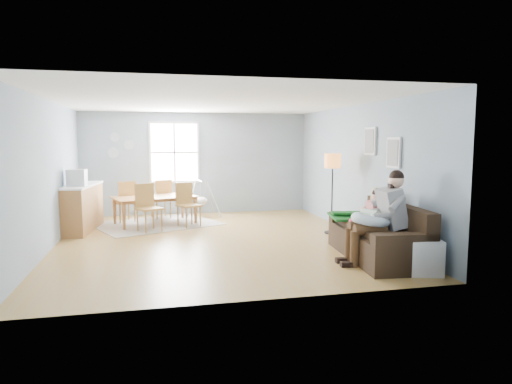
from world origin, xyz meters
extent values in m
cube|color=#A87D3B|center=(0.00, 0.00, -0.04)|extent=(8.40, 9.40, 0.08)
cube|color=white|center=(0.00, 0.00, 3.00)|extent=(8.40, 9.40, 0.60)
cube|color=gray|center=(0.00, 4.66, 1.35)|extent=(8.40, 0.08, 3.90)
cube|color=gray|center=(0.00, -4.66, 1.35)|extent=(8.40, 0.08, 3.90)
cube|color=gray|center=(4.16, 0.00, 1.35)|extent=(0.08, 9.40, 3.90)
cube|color=silver|center=(-0.60, 3.47, 1.65)|extent=(1.32, 0.06, 1.62)
cube|color=white|center=(-0.60, 3.44, 1.65)|extent=(1.20, 0.02, 1.50)
cube|color=silver|center=(-0.60, 3.43, 1.65)|extent=(1.20, 0.03, 0.04)
cube|color=silver|center=(-0.60, 3.43, 1.65)|extent=(0.04, 0.03, 1.50)
cube|color=silver|center=(2.97, -1.50, 1.75)|extent=(0.04, 0.44, 0.54)
cube|color=slate|center=(2.94, -1.50, 1.75)|extent=(0.01, 0.36, 0.46)
cube|color=silver|center=(2.97, -0.60, 1.95)|extent=(0.04, 0.44, 0.54)
cube|color=slate|center=(2.94, -0.60, 1.95)|extent=(0.01, 0.36, 0.46)
cylinder|color=#9DB4BD|center=(-2.10, 3.47, 2.05)|extent=(0.24, 0.02, 0.24)
cylinder|color=#9DB4BD|center=(-1.75, 3.47, 1.85)|extent=(0.26, 0.02, 0.26)
cylinder|color=#9DB4BD|center=(-2.15, 3.47, 1.65)|extent=(0.28, 0.02, 0.28)
cube|color=black|center=(2.45, -1.95, 0.23)|extent=(1.17, 2.35, 0.45)
cube|color=black|center=(2.83, -1.98, 0.69)|extent=(0.42, 2.28, 0.46)
cube|color=black|center=(2.36, -2.97, 0.54)|extent=(0.99, 0.30, 0.17)
cube|color=black|center=(2.54, -0.93, 0.54)|extent=(0.99, 0.30, 0.17)
cube|color=#155C17|center=(2.50, -1.19, 0.58)|extent=(1.18, 1.06, 0.04)
cube|color=tan|center=(2.80, -1.38, 0.83)|extent=(0.19, 0.55, 0.54)
cube|color=gray|center=(2.52, -2.28, 0.89)|extent=(0.42, 0.51, 0.66)
sphere|color=#ECB290|center=(2.59, -2.28, 1.34)|extent=(0.24, 0.24, 0.24)
sphere|color=black|center=(2.59, -2.28, 1.39)|extent=(0.23, 0.23, 0.23)
cylinder|color=#3B2015|center=(2.12, -2.37, 0.58)|extent=(0.52, 0.21, 0.18)
cylinder|color=#3B2015|center=(2.13, -2.13, 0.58)|extent=(0.52, 0.21, 0.18)
cylinder|color=#3B2015|center=(1.87, -2.35, 0.28)|extent=(0.14, 0.14, 0.56)
cylinder|color=#3B2015|center=(1.89, -2.11, 0.28)|extent=(0.14, 0.14, 0.56)
cube|color=black|center=(1.78, -2.35, 0.04)|extent=(0.27, 0.13, 0.08)
cube|color=black|center=(1.80, -2.10, 0.04)|extent=(0.27, 0.13, 0.08)
torus|color=#ABBFD6|center=(2.17, -2.25, 0.72)|extent=(0.65, 0.64, 0.25)
cylinder|color=silver|center=(2.17, -2.25, 0.80)|extent=(0.22, 0.36, 0.14)
sphere|color=#ECB290|center=(2.15, -2.06, 0.83)|extent=(0.12, 0.12, 0.12)
cube|color=silver|center=(2.52, -1.73, 0.76)|extent=(0.25, 0.28, 0.40)
sphere|color=#ECB290|center=(2.56, -1.73, 1.03)|extent=(0.18, 0.18, 0.18)
sphere|color=black|center=(2.56, -1.73, 1.06)|extent=(0.18, 0.18, 0.18)
cylinder|color=#D9355D|center=(2.26, -1.80, 0.58)|extent=(0.33, 0.10, 0.10)
cylinder|color=#D9355D|center=(2.26, -1.65, 0.58)|extent=(0.33, 0.10, 0.10)
cylinder|color=#D9355D|center=(2.11, -1.80, 0.40)|extent=(0.08, 0.08, 0.33)
cylinder|color=#D9355D|center=(2.11, -1.65, 0.40)|extent=(0.08, 0.08, 0.33)
cylinder|color=black|center=(2.51, 0.16, 0.02)|extent=(0.30, 0.30, 0.03)
cylinder|color=black|center=(2.51, 0.16, 0.74)|extent=(0.03, 0.03, 1.49)
cylinder|color=orange|center=(2.51, 0.16, 1.54)|extent=(0.34, 0.34, 0.30)
cube|color=white|center=(2.70, -2.95, 0.26)|extent=(0.57, 0.53, 0.52)
cube|color=black|center=(2.50, -2.89, 0.26)|extent=(0.13, 0.35, 0.42)
cube|color=gray|center=(-1.12, 2.06, 0.01)|extent=(3.25, 2.92, 0.01)
imported|color=brown|center=(-1.12, 2.06, 0.33)|extent=(2.10, 1.55, 0.66)
cube|color=olive|center=(-1.26, 1.19, 0.50)|extent=(0.63, 0.63, 0.04)
cube|color=olive|center=(-1.36, 1.37, 0.78)|extent=(0.41, 0.25, 0.51)
cylinder|color=olive|center=(-1.34, 0.93, 0.25)|extent=(0.04, 0.04, 0.50)
cylinder|color=olive|center=(-1.01, 1.11, 0.25)|extent=(0.04, 0.04, 0.50)
cylinder|color=olive|center=(-1.52, 1.27, 0.25)|extent=(0.04, 0.04, 0.50)
cylinder|color=olive|center=(-1.18, 1.44, 0.25)|extent=(0.04, 0.04, 0.50)
cube|color=olive|center=(-0.39, 1.57, 0.49)|extent=(0.61, 0.61, 0.04)
cube|color=olive|center=(-0.48, 1.76, 0.76)|extent=(0.41, 0.23, 0.50)
cylinder|color=olive|center=(-0.47, 1.32, 0.24)|extent=(0.04, 0.04, 0.49)
cylinder|color=olive|center=(-0.14, 1.49, 0.24)|extent=(0.04, 0.04, 0.49)
cylinder|color=olive|center=(-0.63, 1.65, 0.24)|extent=(0.04, 0.04, 0.49)
cylinder|color=olive|center=(-0.30, 1.82, 0.24)|extent=(0.04, 0.04, 0.49)
cube|color=olive|center=(-1.86, 2.55, 0.48)|extent=(0.60, 0.60, 0.04)
cube|color=olive|center=(-1.78, 2.37, 0.75)|extent=(0.41, 0.22, 0.49)
cylinder|color=olive|center=(-1.78, 2.80, 0.24)|extent=(0.04, 0.04, 0.48)
cylinder|color=olive|center=(-2.11, 2.64, 0.24)|extent=(0.04, 0.04, 0.48)
cylinder|color=olive|center=(-1.62, 2.46, 0.24)|extent=(0.04, 0.04, 0.48)
cylinder|color=olive|center=(-1.95, 2.31, 0.24)|extent=(0.04, 0.04, 0.48)
cube|color=olive|center=(-0.99, 2.94, 0.48)|extent=(0.57, 0.57, 0.04)
cube|color=olive|center=(-0.91, 2.75, 0.74)|extent=(0.41, 0.19, 0.49)
cylinder|color=olive|center=(-0.88, 3.17, 0.24)|extent=(0.04, 0.04, 0.48)
cylinder|color=olive|center=(-1.22, 3.04, 0.24)|extent=(0.04, 0.04, 0.48)
cylinder|color=olive|center=(-0.75, 2.83, 0.24)|extent=(0.04, 0.04, 0.48)
cylinder|color=olive|center=(-1.09, 2.71, 0.24)|extent=(0.04, 0.04, 0.48)
cube|color=brown|center=(-2.70, 1.64, 0.49)|extent=(0.71, 1.82, 0.99)
cube|color=white|center=(-2.70, 1.64, 1.00)|extent=(0.76, 1.87, 0.04)
cube|color=silver|center=(-2.72, 1.30, 1.19)|extent=(0.39, 0.37, 0.35)
cube|color=black|center=(-2.90, 1.31, 1.19)|extent=(0.04, 0.29, 0.25)
cylinder|color=silver|center=(0.02, 2.94, 0.92)|extent=(0.08, 0.53, 0.04)
ellipsoid|color=beige|center=(0.02, 2.94, 0.40)|extent=(0.38, 0.38, 0.23)
cylinder|color=silver|center=(0.02, 2.94, 0.66)|extent=(0.01, 0.01, 0.42)
cylinder|color=silver|center=(-0.25, 2.62, 0.47)|extent=(0.30, 0.36, 0.92)
cylinder|color=silver|center=(0.34, 2.67, 0.47)|extent=(0.35, 0.31, 0.92)
cylinder|color=silver|center=(-0.30, 3.21, 0.47)|extent=(0.35, 0.31, 0.92)
cylinder|color=silver|center=(0.29, 3.26, 0.47)|extent=(0.30, 0.36, 0.92)
camera|label=1|loc=(-1.17, -8.80, 1.96)|focal=32.00mm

